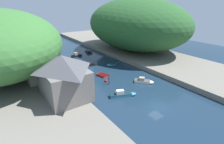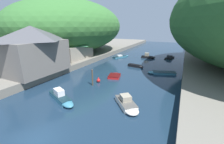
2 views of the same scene
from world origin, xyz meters
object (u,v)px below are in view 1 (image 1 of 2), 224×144
waterfront_building (64,76)px  boat_near_quay (113,64)px  boat_far_right_bank (102,75)px  boat_yellow_tender (57,61)px  boat_cabin_cruiser (77,55)px  channel_buoy_near (106,80)px  boat_white_cruiser (92,65)px  boat_red_skiff (88,52)px  person_on_quay (84,98)px  boathouse_shed (39,67)px  boat_open_rowboat (144,81)px  boat_mid_channel (123,94)px

waterfront_building → boat_near_quay: (21.77, 13.84, -5.66)m
boat_far_right_bank → boat_yellow_tender: (-6.41, 18.99, 0.02)m
boat_far_right_bank → waterfront_building: bearing=-164.0°
boat_cabin_cruiser → channel_buoy_near: bearing=-10.6°
boat_white_cruiser → boat_red_skiff: 16.64m
person_on_quay → boat_near_quay: bearing=-36.1°
person_on_quay → boat_white_cruiser: bearing=-20.9°
person_on_quay → boat_yellow_tender: bearing=2.0°
boat_yellow_tender → person_on_quay: bearing=-72.2°
person_on_quay → channel_buoy_near: bearing=-41.1°
boathouse_shed → boat_white_cruiser: 17.86m
boat_near_quay → channel_buoy_near: (-9.64, -10.44, 0.16)m
boat_cabin_cruiser → boat_far_right_bank: size_ratio=1.10×
boat_cabin_cruiser → boat_yellow_tender: bearing=-77.7°
boat_white_cruiser → boat_open_rowboat: (4.75, -19.46, 0.13)m
channel_buoy_near → boat_mid_channel: bearing=-96.2°
boathouse_shed → boat_far_right_bank: bearing=-20.0°
waterfront_building → person_on_quay: 6.03m
boat_red_skiff → boat_mid_channel: bearing=-95.8°
boat_open_rowboat → person_on_quay: (-18.02, -1.73, 1.89)m
boat_mid_channel → channel_buoy_near: (0.92, 8.51, -0.08)m
boat_open_rowboat → channel_buoy_near: size_ratio=4.72×
boat_cabin_cruiser → boat_near_quay: (6.17, -15.17, -0.28)m
boathouse_shed → person_on_quay: 18.17m
boat_near_quay → person_on_quay: 26.96m
boat_far_right_bank → person_on_quay: (-11.45, -12.11, 2.11)m
boat_far_right_bank → channel_buoy_near: channel_buoy_near is taller
boat_white_cruiser → boat_near_quay: size_ratio=0.69×
boat_mid_channel → boathouse_shed: bearing=-121.5°
boat_far_right_bank → boat_cabin_cruiser: bearing=70.6°
boathouse_shed → boat_cabin_cruiser: bearing=42.2°
person_on_quay → waterfront_building: bearing=36.0°
boat_open_rowboat → boat_red_skiff: bearing=-135.0°
waterfront_building → boat_red_skiff: bearing=55.6°
boathouse_shed → person_on_quay: size_ratio=6.27×
boathouse_shed → boat_white_cruiser: (17.09, 3.51, -3.81)m
boat_white_cruiser → person_on_quay: bearing=-22.3°
boathouse_shed → boat_open_rowboat: (21.85, -15.95, -3.67)m
boat_white_cruiser → boat_cabin_cruiser: bearing=-171.7°
boat_open_rowboat → boat_mid_channel: 9.18m
boat_white_cruiser → boat_mid_channel: size_ratio=0.70×
boat_white_cruiser → boat_far_right_bank: 9.26m
boat_red_skiff → boat_far_right_bank: 25.76m
waterfront_building → boat_near_quay: 26.41m
boat_red_skiff → boat_yellow_tender: 15.80m
boat_white_cruiser → boat_near_quay: boat_white_cruiser is taller
waterfront_building → boat_yellow_tender: 28.18m
boathouse_shed → person_on_quay: (3.83, -17.68, -1.78)m
boat_cabin_cruiser → boat_far_right_bank: (-2.10, -21.31, -0.28)m
boat_open_rowboat → boat_yellow_tender: 32.12m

